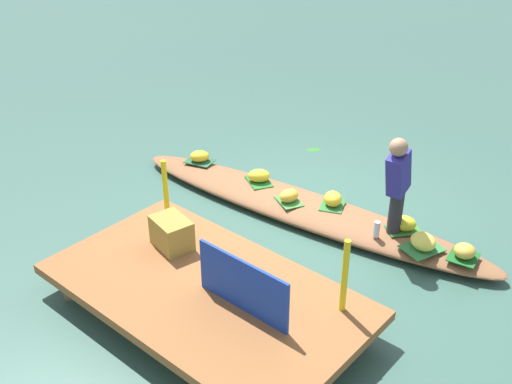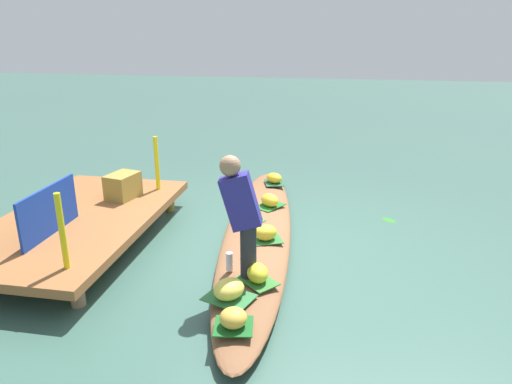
{
  "view_description": "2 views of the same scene",
  "coord_description": "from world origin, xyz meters",
  "px_view_note": "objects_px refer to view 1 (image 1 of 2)",
  "views": [
    {
      "loc": [
        -3.91,
        5.44,
        4.08
      ],
      "look_at": [
        0.26,
        0.6,
        0.49
      ],
      "focal_mm": 42.61,
      "sensor_mm": 36.0,
      "label": 1
    },
    {
      "loc": [
        -5.37,
        -0.96,
        2.57
      ],
      "look_at": [
        0.45,
        0.1,
        0.51
      ],
      "focal_mm": 33.45,
      "sensor_mm": 36.0,
      "label": 2
    }
  ],
  "objects_px": {
    "banana_bunch_2": "(289,196)",
    "banana_bunch_5": "(465,251)",
    "water_bottle": "(377,229)",
    "vendor_boat": "(302,208)",
    "banana_bunch_0": "(333,199)",
    "banana_bunch_1": "(200,156)",
    "vendor_person": "(398,180)",
    "produce_crate": "(172,233)",
    "banana_bunch_4": "(404,223)",
    "banana_bunch_3": "(423,241)",
    "banana_bunch_6": "(259,176)",
    "market_banner": "(243,285)"
  },
  "relations": [
    {
      "from": "banana_bunch_2",
      "to": "market_banner",
      "type": "xyz_separation_m",
      "value": [
        -1.06,
        2.06,
        0.34
      ]
    },
    {
      "from": "banana_bunch_0",
      "to": "produce_crate",
      "type": "distance_m",
      "value": 2.19
    },
    {
      "from": "banana_bunch_0",
      "to": "banana_bunch_5",
      "type": "bearing_deg",
      "value": -179.82
    },
    {
      "from": "banana_bunch_3",
      "to": "produce_crate",
      "type": "bearing_deg",
      "value": 44.5
    },
    {
      "from": "banana_bunch_2",
      "to": "banana_bunch_4",
      "type": "xyz_separation_m",
      "value": [
        -1.43,
        -0.35,
        0.01
      ]
    },
    {
      "from": "banana_bunch_6",
      "to": "produce_crate",
      "type": "relative_size",
      "value": 0.67
    },
    {
      "from": "banana_bunch_4",
      "to": "produce_crate",
      "type": "xyz_separation_m",
      "value": [
        1.63,
        2.14,
        0.23
      ]
    },
    {
      "from": "banana_bunch_2",
      "to": "banana_bunch_5",
      "type": "bearing_deg",
      "value": -172.54
    },
    {
      "from": "banana_bunch_2",
      "to": "banana_bunch_6",
      "type": "bearing_deg",
      "value": -13.92
    },
    {
      "from": "banana_bunch_2",
      "to": "banana_bunch_3",
      "type": "distance_m",
      "value": 1.78
    },
    {
      "from": "vendor_person",
      "to": "water_bottle",
      "type": "bearing_deg",
      "value": 55.15
    },
    {
      "from": "banana_bunch_4",
      "to": "banana_bunch_6",
      "type": "height_order",
      "value": "banana_bunch_4"
    },
    {
      "from": "market_banner",
      "to": "produce_crate",
      "type": "height_order",
      "value": "market_banner"
    },
    {
      "from": "vendor_person",
      "to": "produce_crate",
      "type": "xyz_separation_m",
      "value": [
        1.56,
        1.97,
        -0.38
      ]
    },
    {
      "from": "water_bottle",
      "to": "banana_bunch_2",
      "type": "bearing_deg",
      "value": 1.41
    },
    {
      "from": "water_bottle",
      "to": "market_banner",
      "type": "relative_size",
      "value": 0.18
    },
    {
      "from": "banana_bunch_4",
      "to": "banana_bunch_1",
      "type": "bearing_deg",
      "value": 5.26
    },
    {
      "from": "banana_bunch_6",
      "to": "market_banner",
      "type": "bearing_deg",
      "value": 127.44
    },
    {
      "from": "banana_bunch_3",
      "to": "banana_bunch_4",
      "type": "relative_size",
      "value": 1.11
    },
    {
      "from": "vendor_boat",
      "to": "banana_bunch_2",
      "type": "distance_m",
      "value": 0.25
    },
    {
      "from": "banana_bunch_6",
      "to": "produce_crate",
      "type": "bearing_deg",
      "value": 102.62
    },
    {
      "from": "water_bottle",
      "to": "produce_crate",
      "type": "height_order",
      "value": "produce_crate"
    },
    {
      "from": "banana_bunch_4",
      "to": "produce_crate",
      "type": "relative_size",
      "value": 0.63
    },
    {
      "from": "vendor_person",
      "to": "banana_bunch_2",
      "type": "bearing_deg",
      "value": 7.72
    },
    {
      "from": "banana_bunch_2",
      "to": "banana_bunch_3",
      "type": "xyz_separation_m",
      "value": [
        -1.77,
        -0.15,
        0.01
      ]
    },
    {
      "from": "banana_bunch_1",
      "to": "banana_bunch_6",
      "type": "bearing_deg",
      "value": -175.11
    },
    {
      "from": "vendor_boat",
      "to": "vendor_person",
      "type": "height_order",
      "value": "vendor_person"
    },
    {
      "from": "vendor_boat",
      "to": "banana_bunch_3",
      "type": "bearing_deg",
      "value": 175.08
    },
    {
      "from": "banana_bunch_1",
      "to": "banana_bunch_2",
      "type": "bearing_deg",
      "value": 177.66
    },
    {
      "from": "banana_bunch_1",
      "to": "banana_bunch_2",
      "type": "xyz_separation_m",
      "value": [
        -1.67,
        0.07,
        0.0
      ]
    },
    {
      "from": "vendor_person",
      "to": "market_banner",
      "type": "distance_m",
      "value": 2.28
    },
    {
      "from": "banana_bunch_3",
      "to": "produce_crate",
      "type": "distance_m",
      "value": 2.77
    },
    {
      "from": "water_bottle",
      "to": "banana_bunch_1",
      "type": "bearing_deg",
      "value": -0.73
    },
    {
      "from": "water_bottle",
      "to": "market_banner",
      "type": "distance_m",
      "value": 2.13
    },
    {
      "from": "banana_bunch_0",
      "to": "banana_bunch_1",
      "type": "xyz_separation_m",
      "value": [
        2.15,
        0.21,
        -0.01
      ]
    },
    {
      "from": "banana_bunch_3",
      "to": "water_bottle",
      "type": "xyz_separation_m",
      "value": [
        0.52,
        0.12,
        0.0
      ]
    },
    {
      "from": "banana_bunch_2",
      "to": "banana_bunch_4",
      "type": "bearing_deg",
      "value": -166.08
    },
    {
      "from": "vendor_boat",
      "to": "banana_bunch_0",
      "type": "bearing_deg",
      "value": -161.4
    },
    {
      "from": "vendor_person",
      "to": "produce_crate",
      "type": "relative_size",
      "value": 2.84
    },
    {
      "from": "banana_bunch_1",
      "to": "banana_bunch_6",
      "type": "relative_size",
      "value": 0.94
    },
    {
      "from": "banana_bunch_5",
      "to": "water_bottle",
      "type": "bearing_deg",
      "value": 15.2
    },
    {
      "from": "banana_bunch_2",
      "to": "banana_bunch_5",
      "type": "distance_m",
      "value": 2.22
    },
    {
      "from": "banana_bunch_4",
      "to": "water_bottle",
      "type": "relative_size",
      "value": 1.43
    },
    {
      "from": "banana_bunch_3",
      "to": "water_bottle",
      "type": "relative_size",
      "value": 1.58
    },
    {
      "from": "market_banner",
      "to": "banana_bunch_5",
      "type": "bearing_deg",
      "value": -115.75
    },
    {
      "from": "produce_crate",
      "to": "vendor_person",
      "type": "bearing_deg",
      "value": -128.29
    },
    {
      "from": "banana_bunch_2",
      "to": "produce_crate",
      "type": "distance_m",
      "value": 1.81
    },
    {
      "from": "produce_crate",
      "to": "water_bottle",
      "type": "bearing_deg",
      "value": -128.57
    },
    {
      "from": "banana_bunch_2",
      "to": "banana_bunch_0",
      "type": "bearing_deg",
      "value": -149.13
    },
    {
      "from": "water_bottle",
      "to": "produce_crate",
      "type": "distance_m",
      "value": 2.34
    }
  ]
}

